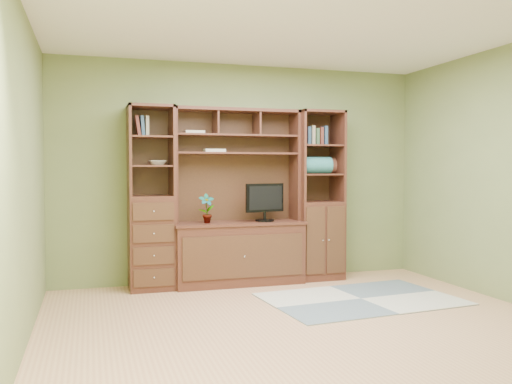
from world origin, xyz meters
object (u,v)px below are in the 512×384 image
object	(u,v)px
center_hutch	(238,197)
right_tower	(318,195)
left_tower	(151,198)
monitor	(265,195)

from	to	relation	value
center_hutch	right_tower	bearing A→B (deg)	2.23
left_tower	monitor	size ratio (longest dim) A/B	3.34
right_tower	center_hutch	bearing A→B (deg)	-177.77
left_tower	right_tower	xyz separation A→B (m)	(2.02, 0.00, 0.00)
center_hutch	monitor	distance (m)	0.31
center_hutch	monitor	world-z (taller)	center_hutch
left_tower	monitor	world-z (taller)	left_tower
left_tower	center_hutch	bearing A→B (deg)	-2.29
center_hutch	left_tower	distance (m)	1.00
center_hutch	left_tower	xyz separation A→B (m)	(-1.00, 0.04, 0.00)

